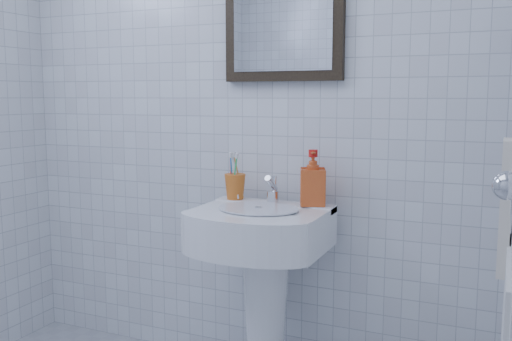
% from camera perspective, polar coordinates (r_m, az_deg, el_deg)
% --- Properties ---
extents(wall_back, '(2.20, 0.02, 2.50)m').
position_cam_1_polar(wall_back, '(2.43, -1.37, 9.10)').
color(wall_back, silver).
rests_on(wall_back, ground).
extents(washbasin, '(0.50, 0.36, 0.76)m').
position_cam_1_polar(washbasin, '(2.25, 0.75, -9.79)').
color(washbasin, white).
rests_on(washbasin, ground).
extents(faucet, '(0.05, 0.10, 0.12)m').
position_cam_1_polar(faucet, '(2.27, 1.66, -2.12)').
color(faucet, silver).
rests_on(faucet, washbasin).
extents(toothbrush_cup, '(0.11, 0.11, 0.10)m').
position_cam_1_polar(toothbrush_cup, '(2.35, -2.11, -1.62)').
color(toothbrush_cup, '#CE631D').
rests_on(toothbrush_cup, washbasin).
extents(soap_dispenser, '(0.12, 0.13, 0.21)m').
position_cam_1_polar(soap_dispenser, '(2.22, 5.70, -0.75)').
color(soap_dispenser, red).
rests_on(soap_dispenser, washbasin).
extents(wall_mirror, '(0.50, 0.04, 0.62)m').
position_cam_1_polar(wall_mirror, '(2.36, 2.75, 16.45)').
color(wall_mirror, black).
rests_on(wall_mirror, wall_back).
extents(hand_towel, '(0.03, 0.16, 0.38)m').
position_cam_1_polar(hand_towel, '(1.76, 23.68, -3.31)').
color(hand_towel, white).
rests_on(hand_towel, towel_ring).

